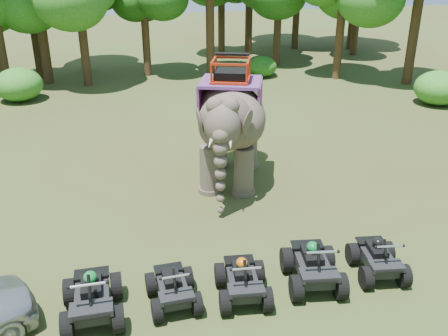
{
  "coord_description": "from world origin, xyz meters",
  "views": [
    {
      "loc": [
        -3.38,
        -11.83,
        7.88
      ],
      "look_at": [
        0.0,
        1.2,
        1.9
      ],
      "focal_mm": 40.0,
      "sensor_mm": 36.0,
      "label": 1
    }
  ],
  "objects_px": {
    "elephant": "(230,121)",
    "atv_2": "(243,275)",
    "atv_4": "(379,254)",
    "atv_3": "(313,260)",
    "atv_0": "(91,292)",
    "atv_1": "(172,283)"
  },
  "relations": [
    {
      "from": "atv_0",
      "to": "atv_1",
      "type": "xyz_separation_m",
      "value": [
        1.86,
        0.01,
        -0.1
      ]
    },
    {
      "from": "atv_3",
      "to": "atv_4",
      "type": "relative_size",
      "value": 1.13
    },
    {
      "from": "elephant",
      "to": "atv_0",
      "type": "bearing_deg",
      "value": -106.73
    },
    {
      "from": "elephant",
      "to": "atv_2",
      "type": "bearing_deg",
      "value": -81.47
    },
    {
      "from": "elephant",
      "to": "atv_2",
      "type": "height_order",
      "value": "elephant"
    },
    {
      "from": "atv_0",
      "to": "atv_2",
      "type": "relative_size",
      "value": 1.1
    },
    {
      "from": "elephant",
      "to": "atv_3",
      "type": "distance_m",
      "value": 6.77
    },
    {
      "from": "atv_2",
      "to": "atv_1",
      "type": "bearing_deg",
      "value": -178.49
    },
    {
      "from": "atv_0",
      "to": "atv_3",
      "type": "distance_m",
      "value": 5.41
    },
    {
      "from": "atv_2",
      "to": "atv_3",
      "type": "relative_size",
      "value": 0.91
    },
    {
      "from": "atv_3",
      "to": "atv_4",
      "type": "height_order",
      "value": "atv_3"
    },
    {
      "from": "atv_2",
      "to": "atv_3",
      "type": "distance_m",
      "value": 1.87
    },
    {
      "from": "atv_3",
      "to": "elephant",
      "type": "bearing_deg",
      "value": 103.22
    },
    {
      "from": "atv_0",
      "to": "atv_4",
      "type": "height_order",
      "value": "atv_0"
    },
    {
      "from": "elephant",
      "to": "atv_0",
      "type": "relative_size",
      "value": 2.88
    },
    {
      "from": "elephant",
      "to": "atv_4",
      "type": "xyz_separation_m",
      "value": [
        2.19,
        -6.62,
        -1.64
      ]
    },
    {
      "from": "elephant",
      "to": "atv_1",
      "type": "distance_m",
      "value": 7.38
    },
    {
      "from": "atv_0",
      "to": "atv_2",
      "type": "xyz_separation_m",
      "value": [
        3.54,
        -0.18,
        -0.07
      ]
    },
    {
      "from": "atv_3",
      "to": "atv_4",
      "type": "distance_m",
      "value": 1.81
    },
    {
      "from": "atv_1",
      "to": "atv_2",
      "type": "bearing_deg",
      "value": -7.39
    },
    {
      "from": "elephant",
      "to": "atv_0",
      "type": "height_order",
      "value": "elephant"
    },
    {
      "from": "atv_1",
      "to": "atv_4",
      "type": "relative_size",
      "value": 0.96
    }
  ]
}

